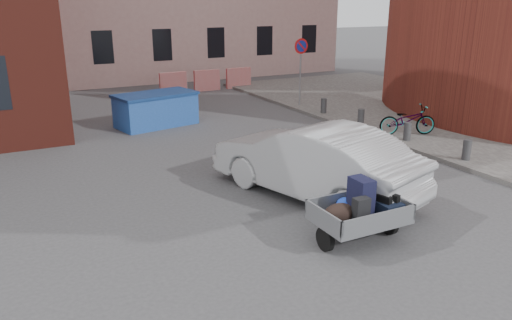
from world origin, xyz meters
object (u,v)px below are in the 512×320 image
trailer (359,211)px  dumpster (156,109)px  silver_car (314,161)px  bicycle (407,120)px

trailer → dumpster: (-0.61, 10.30, -0.03)m
trailer → silver_car: bearing=76.6°
silver_car → trailer: bearing=58.8°
trailer → dumpster: bearing=93.8°
dumpster → silver_car: 8.10m
dumpster → bicycle: size_ratio=1.66×
trailer → bicycle: size_ratio=1.01×
bicycle → dumpster: bearing=73.4°
silver_car → bicycle: silver_car is taller
dumpster → silver_car: (1.17, -8.01, 0.24)m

